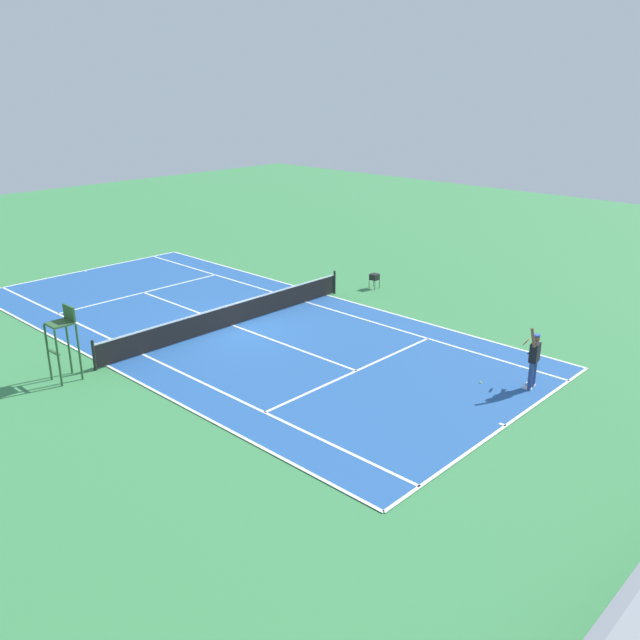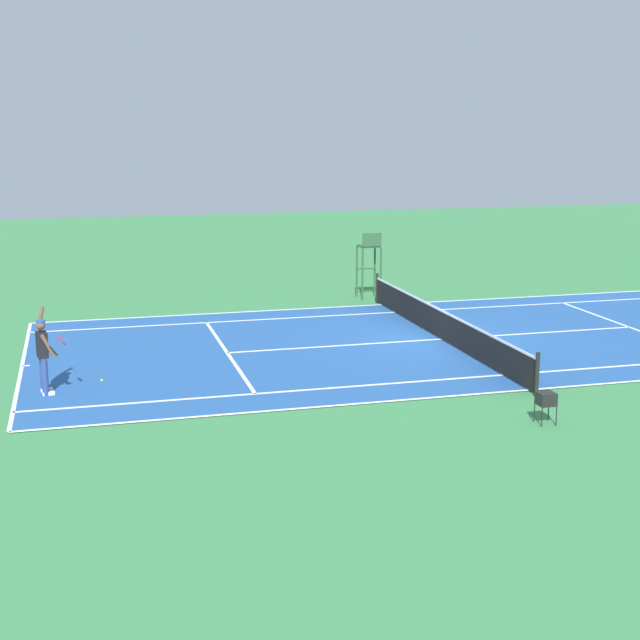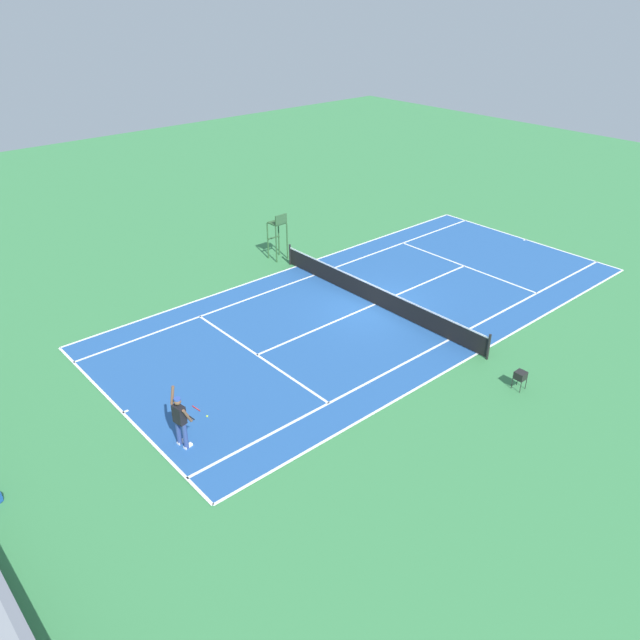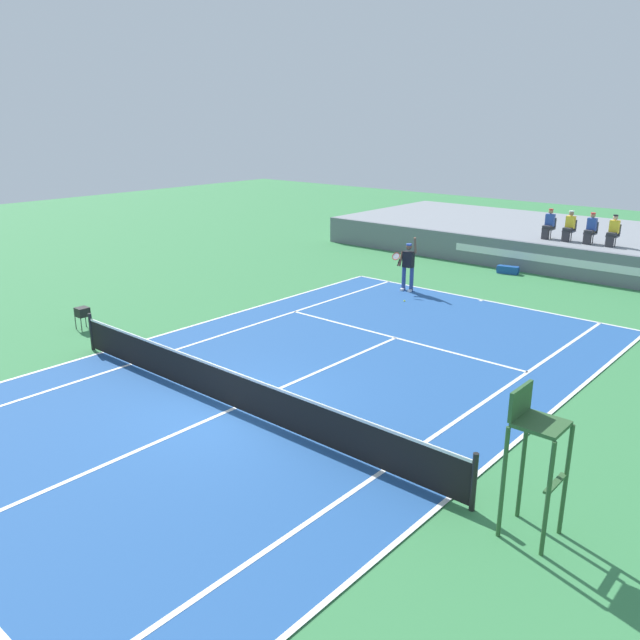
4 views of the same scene
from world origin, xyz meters
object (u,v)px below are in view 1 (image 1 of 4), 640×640
(tennis_player, at_px, (534,359))
(tennis_ball, at_px, (481,382))
(umpire_chair, at_px, (63,334))
(ball_hopper, at_px, (374,277))

(tennis_player, relative_size, tennis_ball, 30.63)
(tennis_ball, bearing_deg, tennis_player, 120.41)
(tennis_player, height_order, umpire_chair, umpire_chair)
(tennis_player, height_order, tennis_ball, tennis_player)
(tennis_player, bearing_deg, umpire_chair, -49.25)
(tennis_player, distance_m, tennis_ball, 1.81)
(tennis_player, height_order, ball_hopper, tennis_player)
(tennis_player, bearing_deg, ball_hopper, -115.81)
(umpire_chair, bearing_deg, tennis_player, 130.75)
(tennis_player, xyz_separation_m, tennis_ball, (0.77, -1.32, -0.96))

